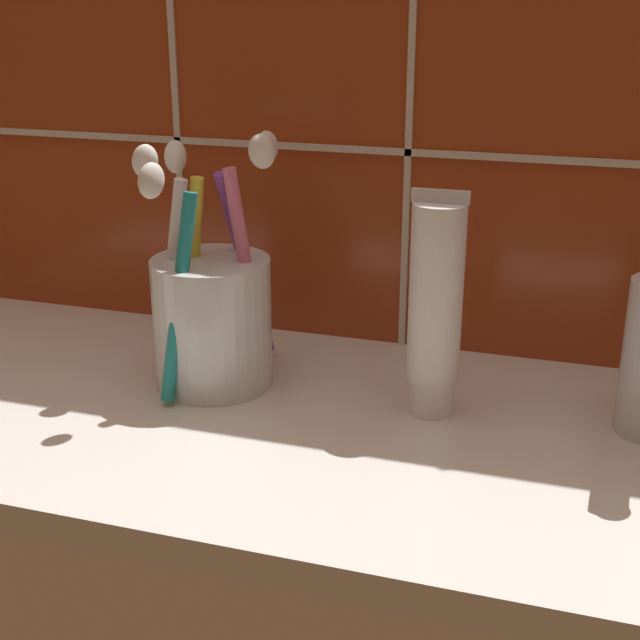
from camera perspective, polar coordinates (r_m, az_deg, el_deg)
name	(u,v)px	position (r cm, az deg, el deg)	size (l,w,h in cm)	color
sink_counter	(326,434)	(57.23, 0.37, -7.29)	(72.15, 29.13, 2.00)	silver
tile_wall_backsplash	(388,74)	(65.19, 4.39, 15.44)	(82.15, 1.72, 43.99)	#933819
toothbrush_cup	(212,313)	(60.47, -6.93, 0.45)	(9.62, 13.03, 17.30)	silver
toothpaste_tube	(435,306)	(55.47, 7.39, 0.87)	(3.50, 3.34, 14.52)	white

